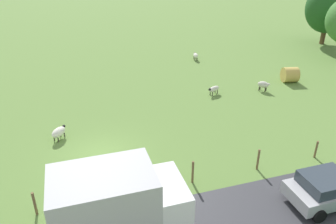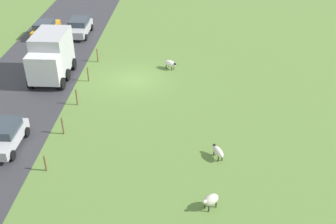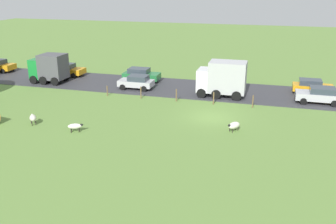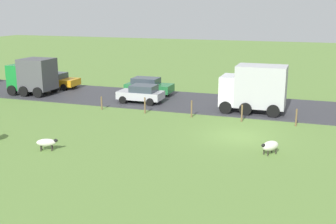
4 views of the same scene
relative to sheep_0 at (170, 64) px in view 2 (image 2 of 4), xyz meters
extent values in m
plane|color=olive|center=(2.74, 2.25, -0.50)|extent=(160.00, 160.00, 0.00)
cube|color=#38383D|center=(11.49, 2.25, -0.47)|extent=(8.00, 80.00, 0.06)
ellipsoid|color=silver|center=(0.01, -0.01, 0.00)|extent=(1.24, 1.14, 0.55)
ellipsoid|color=black|center=(-0.41, 0.33, 0.13)|extent=(0.32, 0.30, 0.20)
cylinder|color=#2D2823|center=(-0.33, 0.06, -0.35)|extent=(0.07, 0.07, 0.29)
cylinder|color=#2D2823|center=(-0.14, 0.30, -0.35)|extent=(0.07, 0.07, 0.29)
cylinder|color=#2D2823|center=(0.16, -0.32, -0.35)|extent=(0.07, 0.07, 0.29)
cylinder|color=#2D2823|center=(0.35, -0.08, -0.35)|extent=(0.07, 0.07, 0.29)
ellipsoid|color=silver|center=(-3.55, 12.27, -0.01)|extent=(0.85, 1.20, 0.44)
ellipsoid|color=black|center=(-3.34, 11.78, 0.09)|extent=(0.27, 0.31, 0.20)
cylinder|color=#2D2823|center=(-3.32, 12.04, -0.34)|extent=(0.07, 0.07, 0.32)
cylinder|color=#2D2823|center=(-3.54, 11.94, -0.34)|extent=(0.07, 0.07, 0.32)
cylinder|color=#2D2823|center=(-3.56, 12.60, -0.34)|extent=(0.07, 0.07, 0.32)
cylinder|color=#2D2823|center=(-3.79, 12.50, -0.34)|extent=(0.07, 0.07, 0.32)
ellipsoid|color=beige|center=(-2.97, 16.51, 0.08)|extent=(1.06, 1.02, 0.54)
ellipsoid|color=silver|center=(-2.64, 16.80, 0.20)|extent=(0.31, 0.31, 0.20)
cylinder|color=#2D2823|center=(-2.88, 16.79, -0.31)|extent=(0.07, 0.07, 0.37)
cylinder|color=#2D2823|center=(-2.68, 16.56, -0.31)|extent=(0.07, 0.07, 0.37)
cylinder|color=#2D2823|center=(-3.27, 16.45, -0.31)|extent=(0.07, 0.07, 0.37)
cylinder|color=#2D2823|center=(-3.07, 16.23, -0.31)|extent=(0.07, 0.07, 0.37)
cylinder|color=brown|center=(6.54, -1.10, 0.12)|extent=(0.12, 0.12, 1.23)
cylinder|color=brown|center=(6.54, 2.68, 0.13)|extent=(0.12, 0.12, 1.24)
cylinder|color=brown|center=(6.54, 6.45, 0.15)|extent=(0.12, 0.12, 1.29)
cylinder|color=brown|center=(6.54, 10.23, 0.13)|extent=(0.12, 0.12, 1.25)
cylinder|color=brown|center=(6.54, 14.01, 0.04)|extent=(0.12, 0.12, 1.07)
cube|color=white|center=(9.52, 4.23, 1.19)|extent=(2.51, 1.20, 2.30)
cube|color=#B2B2B7|center=(9.52, 1.76, 1.64)|extent=(2.51, 3.75, 3.20)
cylinder|color=black|center=(8.26, 4.23, 0.04)|extent=(0.30, 0.96, 0.96)
cylinder|color=black|center=(10.77, 4.23, 0.04)|extent=(0.30, 0.96, 0.96)
cylinder|color=black|center=(8.26, 2.69, 0.04)|extent=(0.30, 0.96, 0.96)
cylinder|color=black|center=(10.77, 2.69, 0.04)|extent=(0.30, 0.96, 0.96)
cylinder|color=black|center=(8.26, 0.63, 0.04)|extent=(0.30, 0.96, 0.96)
cylinder|color=black|center=(10.77, 0.63, 0.04)|extent=(0.30, 0.96, 0.96)
cube|color=#B7B7BC|center=(9.70, -7.26, 0.24)|extent=(1.98, 4.34, 0.71)
cube|color=#333D47|center=(9.70, -7.58, 0.87)|extent=(1.74, 2.39, 0.56)
cylinder|color=black|center=(8.71, -5.84, -0.12)|extent=(0.22, 0.64, 0.64)
cylinder|color=black|center=(10.69, -5.84, -0.12)|extent=(0.22, 0.64, 0.64)
cylinder|color=black|center=(8.71, -8.67, -0.12)|extent=(0.22, 0.64, 0.64)
cylinder|color=black|center=(10.69, -8.67, -0.12)|extent=(0.22, 0.64, 0.64)
cube|color=orange|center=(13.01, -7.01, 0.21)|extent=(1.85, 4.14, 0.65)
cube|color=#333D47|center=(13.01, -6.70, 0.81)|extent=(1.63, 2.27, 0.56)
cylinder|color=black|center=(13.94, -8.36, -0.12)|extent=(0.22, 0.64, 0.64)
cylinder|color=black|center=(12.09, -8.36, -0.12)|extent=(0.22, 0.64, 0.64)
cylinder|color=black|center=(13.94, -5.67, -0.12)|extent=(0.22, 0.64, 0.64)
cylinder|color=black|center=(12.09, -5.67, -0.12)|extent=(0.22, 0.64, 0.64)
cube|color=#B7B7BC|center=(9.81, 11.96, 0.21)|extent=(1.94, 3.83, 0.64)
cube|color=#333D47|center=(9.81, 11.67, 0.81)|extent=(1.70, 2.11, 0.56)
cylinder|color=black|center=(8.84, 13.20, -0.12)|extent=(0.22, 0.64, 0.64)
cylinder|color=black|center=(8.84, 10.71, -0.12)|extent=(0.22, 0.64, 0.64)
camera|label=1|loc=(18.98, 1.23, 10.31)|focal=34.96mm
camera|label=2|loc=(-1.65, 32.44, 15.24)|focal=44.36mm
camera|label=3|loc=(-28.28, -2.35, 10.83)|focal=39.79mm
camera|label=4|loc=(-23.27, -1.98, 7.58)|focal=45.38mm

